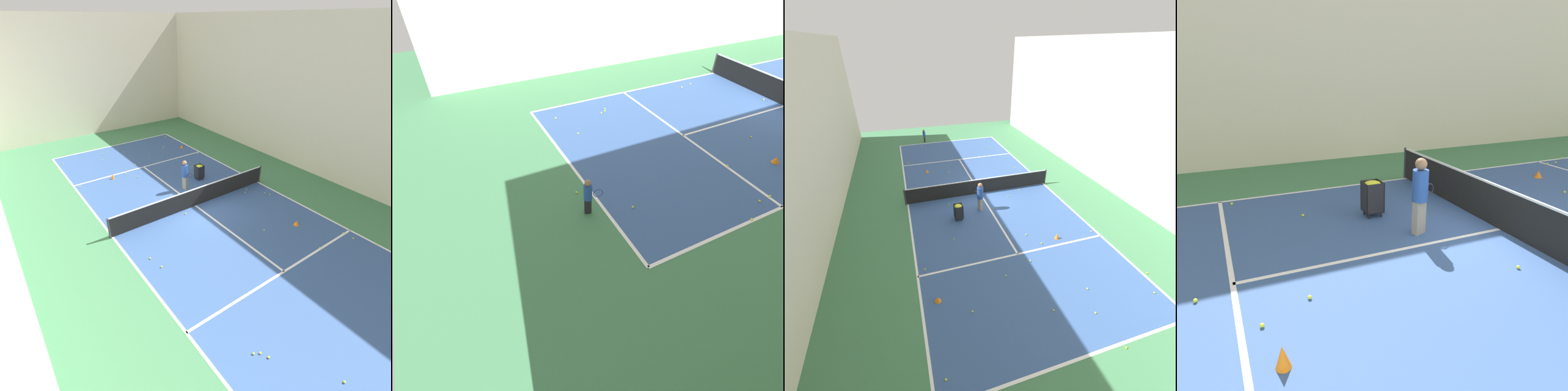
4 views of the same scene
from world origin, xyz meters
TOP-DOWN VIEW (x-y plane):
  - line_baseline_near at (0.00, -10.77)m, footprint 9.17×0.10m
  - line_sideline_left at (-4.59, 0.00)m, footprint 0.10×21.53m
  - line_service_near at (0.00, -5.92)m, footprint 9.17×0.10m
  - player_near_baseline at (2.20, -11.25)m, footprint 0.30×0.59m
  - training_cone_2 at (2.90, -4.19)m, footprint 0.26×0.26m
  - tennis_ball_4 at (-3.54, -9.99)m, footprint 0.07×0.07m
  - tennis_ball_5 at (4.10, -5.89)m, footprint 0.07×0.07m
  - tennis_ball_6 at (-2.59, 0.40)m, footprint 0.07×0.07m
  - tennis_ball_8 at (-1.95, -9.66)m, footprint 0.07×0.07m
  - tennis_ball_9 at (-3.10, -7.99)m, footprint 0.07×0.07m
  - tennis_ball_10 at (-3.20, -7.76)m, footprint 0.07×0.07m
  - tennis_ball_11 at (2.63, -9.97)m, footprint 0.07×0.07m
  - tennis_ball_13 at (-3.38, -7.65)m, footprint 0.07×0.07m
  - tennis_ball_17 at (1.32, -3.62)m, footprint 0.07×0.07m
  - tennis_ball_18 at (-0.88, -0.36)m, footprint 0.07×0.07m
  - tennis_ball_19 at (2.34, -5.90)m, footprint 0.07×0.07m
  - tennis_ball_20 at (-3.89, -2.26)m, footprint 0.07×0.07m
  - tennis_ball_21 at (4.11, -6.36)m, footprint 0.07×0.07m
  - tennis_ball_23 at (-1.59, 0.92)m, footprint 0.07×0.07m
  - tennis_ball_25 at (4.56, -7.18)m, footprint 0.07×0.07m
  - tennis_ball_29 at (1.28, -11.20)m, footprint 0.07×0.07m
  - tennis_ball_34 at (-3.76, -2.95)m, footprint 0.07×0.07m

SIDE VIEW (x-z plane):
  - line_baseline_near at x=0.00m, z-range 0.00..0.01m
  - line_sideline_left at x=-4.59m, z-range 0.00..0.01m
  - line_service_near at x=0.00m, z-range 0.00..0.01m
  - tennis_ball_4 at x=-3.54m, z-range 0.00..0.07m
  - tennis_ball_5 at x=4.10m, z-range 0.00..0.07m
  - tennis_ball_6 at x=-2.59m, z-range 0.00..0.07m
  - tennis_ball_8 at x=-1.95m, z-range 0.00..0.07m
  - tennis_ball_9 at x=-3.10m, z-range 0.00..0.07m
  - tennis_ball_10 at x=-3.20m, z-range 0.00..0.07m
  - tennis_ball_11 at x=2.63m, z-range 0.00..0.07m
  - tennis_ball_13 at x=-3.38m, z-range 0.00..0.07m
  - tennis_ball_17 at x=1.32m, z-range 0.00..0.07m
  - tennis_ball_18 at x=-0.88m, z-range 0.00..0.07m
  - tennis_ball_19 at x=2.34m, z-range 0.00..0.07m
  - tennis_ball_20 at x=-3.89m, z-range 0.00..0.07m
  - tennis_ball_21 at x=4.11m, z-range 0.00..0.07m
  - tennis_ball_23 at x=-1.59m, z-range 0.00..0.07m
  - tennis_ball_25 at x=4.56m, z-range 0.00..0.07m
  - tennis_ball_29 at x=1.28m, z-range 0.00..0.07m
  - tennis_ball_34 at x=-3.76m, z-range 0.00..0.07m
  - training_cone_2 at x=2.90m, z-range 0.00..0.24m
  - player_near_baseline at x=2.20m, z-range 0.09..1.31m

